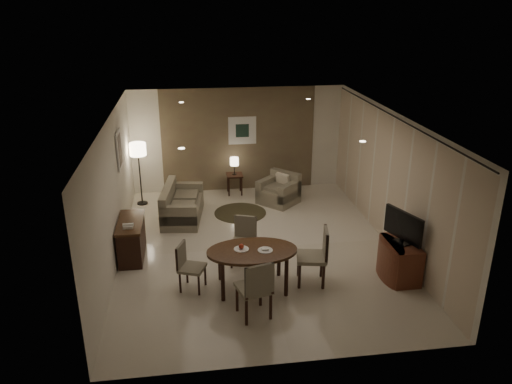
{
  "coord_description": "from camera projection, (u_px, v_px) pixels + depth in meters",
  "views": [
    {
      "loc": [
        -1.3,
        -9.03,
        4.75
      ],
      "look_at": [
        0.0,
        0.2,
        1.15
      ],
      "focal_mm": 35.0,
      "sensor_mm": 36.0,
      "label": 1
    }
  ],
  "objects": [
    {
      "name": "downlight_fl",
      "position": [
        181.0,
        102.0,
        10.73
      ],
      "size": [
        0.1,
        0.1,
        0.01
      ],
      "primitive_type": "cylinder",
      "color": "white",
      "rests_on": "ceiling"
    },
    {
      "name": "round_rug",
      "position": [
        240.0,
        213.0,
        11.88
      ],
      "size": [
        1.23,
        1.23,
        0.01
      ],
      "primitive_type": "cylinder",
      "color": "#453F27",
      "rests_on": "floor"
    },
    {
      "name": "chair_near",
      "position": [
        254.0,
        287.0,
        7.86
      ],
      "size": [
        0.61,
        0.61,
        1.03
      ],
      "primitive_type": null,
      "rotation": [
        0.0,
        0.0,
        3.4
      ],
      "color": "gray",
      "rests_on": "floor"
    },
    {
      "name": "flat_tv",
      "position": [
        403.0,
        227.0,
        8.77
      ],
      "size": [
        0.36,
        0.85,
        0.6
      ],
      "primitive_type": null,
      "rotation": [
        0.0,
        0.0,
        0.35
      ],
      "color": "black",
      "rests_on": "tv_cabinet"
    },
    {
      "name": "downlight_nl",
      "position": [
        182.0,
        148.0,
        7.4
      ],
      "size": [
        0.1,
        0.1,
        0.01
      ],
      "primitive_type": "cylinder",
      "color": "white",
      "rests_on": "ceiling"
    },
    {
      "name": "plate_a",
      "position": [
        241.0,
        249.0,
        8.57
      ],
      "size": [
        0.26,
        0.26,
        0.02
      ],
      "primitive_type": "cylinder",
      "color": "white",
      "rests_on": "dining_table"
    },
    {
      "name": "downlight_nr",
      "position": [
        363.0,
        141.0,
        7.77
      ],
      "size": [
        0.1,
        0.1,
        0.01
      ],
      "primitive_type": "cylinder",
      "color": "white",
      "rests_on": "ceiling"
    },
    {
      "name": "napkin",
      "position": [
        265.0,
        249.0,
        8.52
      ],
      "size": [
        0.12,
        0.08,
        0.03
      ],
      "primitive_type": "cube",
      "color": "white",
      "rests_on": "plate_b"
    },
    {
      "name": "console_desk",
      "position": [
        132.0,
        239.0,
        9.76
      ],
      "size": [
        0.48,
        1.2,
        0.75
      ],
      "primitive_type": null,
      "color": "#4B2E18",
      "rests_on": "floor"
    },
    {
      "name": "telephone",
      "position": [
        128.0,
        226.0,
        9.33
      ],
      "size": [
        0.2,
        0.14,
        0.09
      ],
      "primitive_type": null,
      "color": "white",
      "rests_on": "console_desk"
    },
    {
      "name": "art_left_frame",
      "position": [
        119.0,
        150.0,
        10.3
      ],
      "size": [
        0.03,
        0.6,
        0.8
      ],
      "primitive_type": "cube",
      "color": "silver",
      "rests_on": "wall_left"
    },
    {
      "name": "chair_far",
      "position": [
        243.0,
        243.0,
        9.42
      ],
      "size": [
        0.57,
        0.57,
        0.92
      ],
      "primitive_type": null,
      "rotation": [
        0.0,
        0.0,
        -0.35
      ],
      "color": "gray",
      "rests_on": "floor"
    },
    {
      "name": "dining_table",
      "position": [
        252.0,
        269.0,
        8.68
      ],
      "size": [
        1.57,
        0.98,
        0.73
      ],
      "primitive_type": null,
      "color": "#4B2E18",
      "rests_on": "floor"
    },
    {
      "name": "taupe_accent",
      "position": [
        238.0,
        140.0,
        12.95
      ],
      "size": [
        3.96,
        0.03,
        2.7
      ],
      "primitive_type": "cube",
      "color": "brown",
      "rests_on": "wall_back"
    },
    {
      "name": "table_lamp",
      "position": [
        234.0,
        165.0,
        12.8
      ],
      "size": [
        0.22,
        0.22,
        0.5
      ],
      "primitive_type": null,
      "color": "#FFEAC1",
      "rests_on": "side_table"
    },
    {
      "name": "downlight_fr",
      "position": [
        308.0,
        99.0,
        11.09
      ],
      "size": [
        0.1,
        0.1,
        0.01
      ],
      "primitive_type": "cylinder",
      "color": "white",
      "rests_on": "ceiling"
    },
    {
      "name": "fruit_apple",
      "position": [
        241.0,
        246.0,
        8.55
      ],
      "size": [
        0.09,
        0.09,
        0.09
      ],
      "primitive_type": "sphere",
      "color": "#9C2511",
      "rests_on": "plate_a"
    },
    {
      "name": "room_shell",
      "position": [
        255.0,
        179.0,
        10.1
      ],
      "size": [
        5.5,
        7.0,
        2.7
      ],
      "color": "beige",
      "rests_on": "ground"
    },
    {
      "name": "armchair",
      "position": [
        278.0,
        189.0,
        12.34
      ],
      "size": [
        1.16,
        1.16,
        0.75
      ],
      "primitive_type": null,
      "rotation": [
        0.0,
        0.0,
        -0.8
      ],
      "color": "gray",
      "rests_on": "floor"
    },
    {
      "name": "tv_cabinet",
      "position": [
        400.0,
        260.0,
        9.02
      ],
      "size": [
        0.48,
        0.9,
        0.7
      ],
      "primitive_type": null,
      "color": "brown",
      "rests_on": "floor"
    },
    {
      "name": "chair_right",
      "position": [
        311.0,
        256.0,
        8.79
      ],
      "size": [
        0.59,
        0.59,
        1.04
      ],
      "primitive_type": null,
      "rotation": [
        0.0,
        0.0,
        -1.76
      ],
      "color": "gray",
      "rests_on": "floor"
    },
    {
      "name": "plate_b",
      "position": [
        265.0,
        250.0,
        8.53
      ],
      "size": [
        0.26,
        0.26,
        0.02
      ],
      "primitive_type": "cylinder",
      "color": "white",
      "rests_on": "dining_table"
    },
    {
      "name": "sofa",
      "position": [
        182.0,
        202.0,
        11.48
      ],
      "size": [
        1.73,
        1.02,
        0.77
      ],
      "primitive_type": null,
      "rotation": [
        0.0,
        0.0,
        1.45
      ],
      "color": "gray",
      "rests_on": "floor"
    },
    {
      "name": "art_left_canvas",
      "position": [
        120.0,
        150.0,
        10.31
      ],
      "size": [
        0.01,
        0.46,
        0.64
      ],
      "primitive_type": "cube",
      "color": "gray",
      "rests_on": "wall_left"
    },
    {
      "name": "curtain_rod",
      "position": [
        395.0,
        117.0,
        9.61
      ],
      "size": [
        0.03,
        6.8,
        0.03
      ],
      "primitive_type": "cylinder",
      "rotation": [
        1.57,
        0.0,
        0.0
      ],
      "color": "black",
      "rests_on": "wall_right"
    },
    {
      "name": "chair_left",
      "position": [
        192.0,
        267.0,
        8.62
      ],
      "size": [
        0.53,
        0.53,
        0.85
      ],
      "primitive_type": null,
      "rotation": [
        0.0,
        0.0,
        1.2
      ],
      "color": "gray",
      "rests_on": "floor"
    },
    {
      "name": "floor_lamp",
      "position": [
        140.0,
        174.0,
        12.15
      ],
      "size": [
        0.39,
        0.39,
        1.56
      ],
      "primitive_type": null,
      "color": "#FFE5B7",
      "rests_on": "floor"
    },
    {
      "name": "curtain_wall",
      "position": [
        388.0,
        181.0,
        10.09
      ],
      "size": [
        0.08,
        6.7,
        2.58
      ],
      "primitive_type": null,
      "color": "beige",
      "rests_on": "wall_right"
    },
    {
      "name": "side_table",
      "position": [
        235.0,
        184.0,
        12.99
      ],
      "size": [
        0.41,
        0.41,
        0.53
      ],
      "primitive_type": null,
      "color": "black",
      "rests_on": "floor"
    },
    {
      "name": "art_back_canvas",
      "position": [
        242.0,
        131.0,
        12.83
      ],
      "size": [
        0.34,
        0.01,
        0.34
      ],
      "primitive_type": "cube",
      "color": "#192E22",
      "rests_on": "wall_back"
    },
    {
      "name": "art_back_frame",
      "position": [
        242.0,
        130.0,
        12.85
      ],
      "size": [
        0.72,
        0.03,
        0.72
      ],
      "primitive_type": "cube",
      "color": "silver",
      "rests_on": "wall_back"
    }
  ]
}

